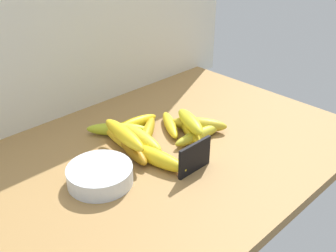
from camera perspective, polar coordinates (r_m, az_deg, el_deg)
counter_top at (r=112.03cm, az=-0.18°, el=-4.14°), size 110.00×76.00×3.00cm
back_wall at (r=127.71cm, az=-12.95°, el=15.82°), size 130.00×2.00×70.00cm
chalkboard_sign at (r=101.11cm, az=3.82°, el=-4.66°), size 11.00×1.80×8.40cm
fruit_bowl at (r=99.27cm, az=-9.74°, el=-6.95°), size 16.23×16.23×4.44cm
banana_0 at (r=115.41cm, az=4.44°, el=-1.28°), size 17.81×5.13×3.37cm
banana_1 at (r=104.26cm, az=-1.70°, el=-4.56°), size 7.27×19.57×4.32cm
banana_2 at (r=118.23cm, az=-7.24°, el=-0.48°), size 15.71×16.01×3.92cm
banana_3 at (r=121.02cm, az=-4.89°, el=0.33°), size 16.59×5.38×3.66cm
banana_4 at (r=115.86cm, az=-2.92°, el=-1.10°), size 18.14×15.09×3.33cm
banana_5 at (r=109.23cm, az=-5.28°, el=-3.07°), size 8.94×18.87×3.96cm
banana_6 at (r=120.47cm, az=0.31°, el=0.19°), size 11.20×15.16×3.25cm
banana_7 at (r=119.82cm, az=4.37°, el=0.22°), size 13.65×16.43×4.33cm
banana_8 at (r=113.04cm, az=-4.00°, el=-1.68°), size 6.08×19.18×4.37cm
banana_9 at (r=113.27cm, az=-6.62°, el=-2.01°), size 5.37×20.06×3.48cm
banana_10 at (r=117.43cm, az=3.11°, el=-0.63°), size 10.44×16.06×3.45cm
banana_11 at (r=114.13cm, az=3.32°, el=0.58°), size 9.73×15.59×4.06cm
banana_12 at (r=107.35cm, az=-6.35°, el=-1.23°), size 6.85×19.70×4.10cm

